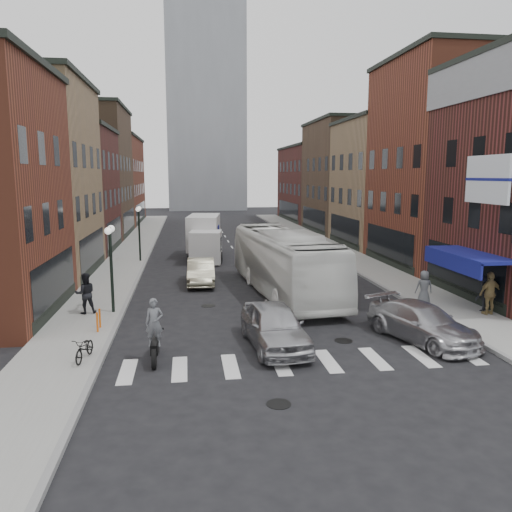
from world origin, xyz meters
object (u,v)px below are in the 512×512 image
Objects in this scene: motorcycle_rider at (155,332)px; ped_right_a at (484,294)px; streetlamp_near at (111,253)px; box_truck at (204,238)px; ped_left_solo at (85,293)px; curb_car at (422,323)px; ped_right_c at (424,287)px; parked_bicycle at (85,348)px; streetlamp_far at (139,223)px; billboard_sign at (489,181)px; ped_right_b at (490,293)px; sedan_left_far at (201,272)px; sedan_left_near at (274,326)px; bike_rack at (99,320)px; transit_bus at (284,262)px.

motorcycle_rider is 15.25m from ped_right_a.
box_truck is (4.77, 15.33, -1.31)m from streetlamp_near.
motorcycle_rider is 6.97m from ped_left_solo.
box_truck reaches higher than curb_car.
parked_bicycle is at bearing 28.48° from ped_right_c.
streetlamp_near is 14.00m from streetlamp_far.
billboard_sign is 2.27× the size of ped_right_a.
streetlamp_far reaches higher than curb_car.
box_truck is 21.98m from parked_bicycle.
sedan_left_far is at bearing -46.31° from ped_right_b.
streetlamp_near is 0.83× the size of curb_car.
sedan_left_near is 3.15× the size of parked_bicycle.
sedan_left_near is at bearing -71.12° from streetlamp_far.
streetlamp_far is at bearing 104.31° from sedan_left_near.
motorcycle_rider reaches higher than parked_bicycle.
bike_rack is 17.21m from ped_right_a.
streetlamp_far is at bearing -56.06° from ped_right_b.
motorcycle_rider is 0.50× the size of sedan_left_far.
bike_rack is 9.86m from sedan_left_far.
transit_bus is at bearing -51.01° from ped_right_a.
billboard_sign reaches higher than sedan_left_near.
billboard_sign reaches higher than curb_car.
bike_rack is at bearing -115.00° from sedan_left_far.
streetlamp_near is 0.53× the size of box_truck.
billboard_sign reaches higher than ped_left_solo.
streetlamp_far is 20.37m from motorcycle_rider.
curb_car is (7.64, -20.71, -0.88)m from box_truck.
streetlamp_far reaches higher than transit_bus.
streetlamp_near is 1.00× the size of streetlamp_far.
ped_right_c reaches higher than ped_right_a.
bike_rack is (-0.20, -2.70, -2.36)m from streetlamp_near.
streetlamp_far is 0.83× the size of curb_car.
ped_right_a is (12.23, -17.54, -0.64)m from box_truck.
ped_left_solo reaches higher than ped_right_a.
ped_left_solo is at bearing 110.72° from bike_rack.
ped_right_c reaches higher than bike_rack.
ped_right_b is at bearing 38.06° from billboard_sign.
streetlamp_far is at bearing 99.23° from parked_bicycle.
bike_rack is at bearing 149.32° from curb_car.
parked_bicycle is at bearing -0.28° from ped_right_b.
streetlamp_near is 14.94m from ped_right_c.
parked_bicycle is at bearing -90.29° from streetlamp_far.
streetlamp_near is at bearing 136.66° from sedan_left_near.
streetlamp_near reaches higher than sedan_left_near.
transit_bus is at bearing 56.07° from parked_bicycle.
ped_left_solo is at bearing 6.48° from ped_right_c.
ped_left_solo is (-5.95, -15.43, -0.52)m from box_truck.
parked_bicycle is 0.79× the size of ped_right_b.
parked_bicycle is (-0.10, -20.08, -2.36)m from streetlamp_far.
transit_bus is 5.42m from sedan_left_far.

